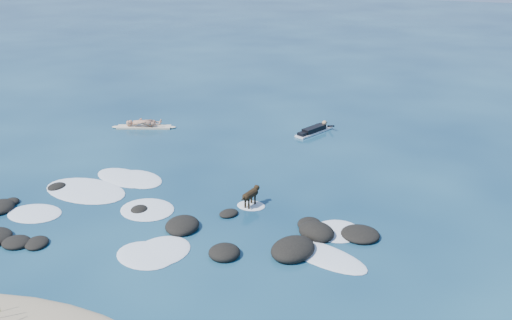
% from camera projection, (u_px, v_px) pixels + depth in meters
% --- Properties ---
extents(ground, '(160.00, 160.00, 0.00)m').
position_uv_depth(ground, '(173.00, 214.00, 21.13)').
color(ground, '#0A2642').
rests_on(ground, ground).
extents(reef_rocks, '(15.02, 6.02, 0.59)m').
position_uv_depth(reef_rocks, '(188.00, 233.00, 19.56)').
color(reef_rocks, black).
rests_on(reef_rocks, ground).
extents(breaking_foam, '(13.96, 7.55, 0.12)m').
position_uv_depth(breaking_foam, '(150.00, 210.00, 21.41)').
color(breaking_foam, white).
rests_on(breaking_foam, ground).
extents(standing_surfer_rig, '(3.34, 1.52, 1.96)m').
position_uv_depth(standing_surfer_rig, '(143.00, 114.00, 30.19)').
color(standing_surfer_rig, beige).
rests_on(standing_surfer_rig, ground).
extents(paddling_surfer_rig, '(1.70, 2.64, 0.47)m').
position_uv_depth(paddling_surfer_rig, '(314.00, 130.00, 29.67)').
color(paddling_surfer_rig, white).
rests_on(paddling_surfer_rig, ground).
extents(dog, '(0.47, 1.22, 0.78)m').
position_uv_depth(dog, '(251.00, 194.00, 21.49)').
color(dog, black).
rests_on(dog, ground).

